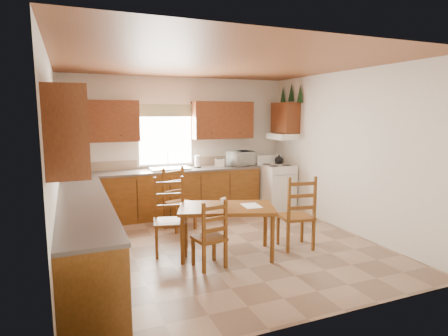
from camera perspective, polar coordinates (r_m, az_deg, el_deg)
name	(u,v)px	position (r m, az deg, el deg)	size (l,w,h in m)	color
floor	(222,246)	(5.80, -0.23, -11.80)	(4.50, 4.50, 0.00)	#8F735C
ceiling	(222,63)	(5.49, -0.25, 15.69)	(4.50, 4.50, 0.00)	brown
wall_left	(55,166)	(5.08, -24.42, 0.24)	(4.50, 4.50, 0.00)	silver
wall_right	(345,152)	(6.67, 17.96, 2.37)	(4.50, 4.50, 0.00)	silver
wall_back	(180,146)	(7.60, -6.72, 3.42)	(4.50, 4.50, 0.00)	silver
wall_front	(316,185)	(3.53, 13.81, -2.53)	(4.50, 4.50, 0.00)	silver
lower_cab_back	(166,194)	(7.36, -8.77, -3.96)	(3.75, 0.60, 0.88)	brown
lower_cab_left	(85,238)	(5.13, -20.44, -9.90)	(0.60, 3.60, 0.88)	brown
counter_back	(166,171)	(7.27, -8.85, -0.42)	(3.75, 0.63, 0.04)	#554B47
counter_left	(83,202)	(5.01, -20.71, -4.89)	(0.63, 3.60, 0.04)	#554B47
backsplash	(162,163)	(7.54, -9.40, 0.72)	(3.75, 0.01, 0.18)	gray
upper_cab_back_left	(99,121)	(7.14, -18.53, 6.78)	(1.41, 0.33, 0.75)	#632E16
upper_cab_back_right	(223,120)	(7.70, -0.22, 7.31)	(1.25, 0.33, 0.75)	#632E16
upper_cab_left	(66,125)	(4.89, -22.89, 5.99)	(0.33, 3.60, 0.75)	#632E16
upper_cab_stove	(285,118)	(7.87, 9.31, 7.55)	(0.33, 0.62, 0.62)	#632E16
range_hood	(283,136)	(7.86, 8.93, 4.78)	(0.44, 0.62, 0.12)	silver
window_frame	(166,136)	(7.48, -8.90, 4.83)	(1.13, 0.02, 1.18)	silver
window_pane	(166,136)	(7.48, -8.90, 4.83)	(1.05, 0.01, 1.10)	white
window_valance	(165,110)	(7.44, -8.94, 8.67)	(1.19, 0.01, 0.24)	#4E6634
sink_basin	(170,168)	(7.28, -8.29, -0.08)	(0.75, 0.45, 0.04)	silver
pine_decal_a	(300,94)	(7.68, 11.52, 11.05)	(0.22, 0.22, 0.36)	#143518
pine_decal_b	(291,92)	(7.95, 10.21, 11.28)	(0.22, 0.22, 0.36)	#143518
pine_decal_c	(283,95)	(8.22, 8.98, 10.94)	(0.22, 0.22, 0.36)	#143518
stove	(276,188)	(7.89, 7.91, -2.96)	(0.62, 0.64, 0.92)	silver
coffeemaker	(82,166)	(7.09, -20.79, 0.34)	(0.18, 0.22, 0.31)	silver
paper_towel	(197,162)	(7.46, -4.07, 0.99)	(0.11, 0.11, 0.25)	white
toaster	(220,163)	(7.53, -0.68, 0.75)	(0.20, 0.12, 0.16)	silver
microwave	(241,158)	(7.75, 2.60, 1.47)	(0.49, 0.35, 0.29)	silver
dining_table	(227,231)	(5.36, 0.39, -9.53)	(1.32, 0.75, 0.71)	brown
chair_near_left	(209,234)	(4.94, -2.28, -9.94)	(0.38, 0.36, 0.90)	brown
chair_near_right	(296,212)	(5.69, 10.89, -6.59)	(0.46, 0.44, 1.09)	brown
chair_far_left	(170,217)	(5.42, -8.24, -7.39)	(0.45, 0.43, 1.08)	brown
chair_far_right	(180,199)	(6.52, -6.80, -4.73)	(0.44, 0.42, 1.06)	brown
table_paper	(251,206)	(5.31, 4.21, -5.74)	(0.23, 0.31, 0.00)	white
table_card	(223,202)	(5.25, -0.15, -5.22)	(0.09, 0.02, 0.13)	white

